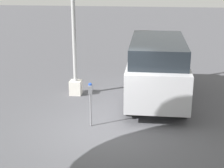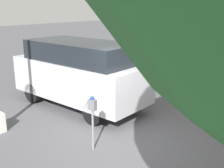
{
  "view_description": "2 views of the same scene",
  "coord_description": "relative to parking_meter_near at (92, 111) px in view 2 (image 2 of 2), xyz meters",
  "views": [
    {
      "loc": [
        -9.11,
        -1.31,
        4.44
      ],
      "look_at": [
        -0.08,
        -0.17,
        1.5
      ],
      "focal_mm": 55.0,
      "sensor_mm": 36.0,
      "label": 1
    },
    {
      "loc": [
        -4.1,
        4.91,
        3.45
      ],
      "look_at": [
        0.75,
        -0.68,
        1.34
      ],
      "focal_mm": 45.0,
      "sensor_mm": 36.0,
      "label": 2
    }
  ],
  "objects": [
    {
      "name": "ground_plane",
      "position": [
        -0.32,
        -0.53,
        -1.02
      ],
      "size": [
        80.0,
        80.0,
        0.0
      ],
      "primitive_type": "plane",
      "color": "#4C4C51"
    },
    {
      "name": "parking_meter_near",
      "position": [
        0.0,
        0.0,
        0.0
      ],
      "size": [
        0.21,
        0.13,
        1.38
      ],
      "rotation": [
        0.0,
        0.0,
        0.1
      ],
      "color": "gray",
      "rests_on": "ground"
    },
    {
      "name": "parked_van",
      "position": [
        2.55,
        -1.95,
        0.2
      ],
      "size": [
        4.92,
        2.07,
        2.26
      ],
      "rotation": [
        0.0,
        0.0,
        0.01
      ],
      "color": "#B2B2B7",
      "rests_on": "ground"
    }
  ]
}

